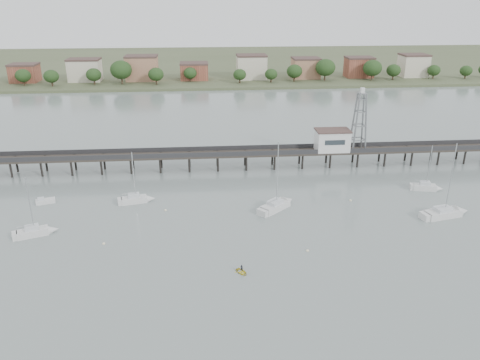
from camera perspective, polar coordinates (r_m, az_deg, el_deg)
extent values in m
plane|color=slate|center=(63.80, 2.77, -17.61)|extent=(500.00, 500.00, 0.00)
cube|color=#2D2823|center=(115.05, -1.03, 3.20)|extent=(150.00, 5.00, 0.50)
cube|color=#333335|center=(112.52, -0.95, 3.20)|extent=(150.00, 0.12, 1.10)
cube|color=#333335|center=(117.07, -1.11, 3.94)|extent=(150.00, 0.12, 1.10)
cylinder|color=black|center=(113.90, -0.96, 1.97)|extent=(0.50, 0.50, 4.40)
cylinder|color=black|center=(117.47, -1.08, 2.59)|extent=(0.50, 0.50, 4.40)
cube|color=silver|center=(118.40, 11.17, 4.72)|extent=(8.00, 5.00, 5.00)
cube|color=#4C3833|center=(117.66, 11.26, 5.96)|extent=(8.40, 5.40, 0.30)
cube|color=slate|center=(117.56, 14.68, 10.17)|extent=(1.80, 1.80, 0.30)
cube|color=silver|center=(117.42, 14.72, 10.53)|extent=(0.90, 0.90, 1.20)
cube|color=silver|center=(99.50, -12.77, -2.46)|extent=(5.50, 3.09, 1.65)
cone|color=silver|center=(99.73, -10.92, -2.25)|extent=(2.55, 2.44, 2.02)
cube|color=silver|center=(99.04, -12.83, -1.84)|extent=(2.60, 2.07, 0.75)
cylinder|color=#A5A8AA|center=(97.38, -12.84, 0.61)|extent=(0.18, 0.18, 9.72)
cylinder|color=#A5A8AA|center=(98.78, -13.35, -1.61)|extent=(2.98, 0.77, 0.12)
cube|color=silver|center=(92.08, -23.93, -5.97)|extent=(5.65, 3.76, 1.65)
cone|color=silver|center=(92.07, -21.90, -5.65)|extent=(2.77, 2.69, 2.05)
cube|color=silver|center=(91.57, -24.04, -5.32)|extent=(2.76, 2.35, 0.75)
cylinder|color=#A5A8AA|center=(89.72, -24.26, -2.67)|extent=(0.18, 0.18, 9.87)
cylinder|color=#A5A8AA|center=(91.36, -24.64, -5.10)|extent=(2.92, 1.19, 0.12)
cube|color=silver|center=(99.26, 23.43, -3.88)|extent=(7.68, 4.32, 1.65)
cone|color=silver|center=(102.15, 25.37, -3.49)|extent=(3.56, 3.40, 2.81)
cube|color=silver|center=(98.79, 23.53, -3.26)|extent=(3.63, 2.90, 0.75)
cylinder|color=#A5A8AA|center=(96.77, 24.32, 0.24)|extent=(0.18, 0.18, 13.57)
cylinder|color=#A5A8AA|center=(97.82, 23.03, -3.07)|extent=(4.15, 1.04, 0.12)
cube|color=silver|center=(94.30, 4.28, -3.35)|extent=(6.85, 6.55, 1.65)
cone|color=silver|center=(97.37, 5.87, -2.56)|extent=(3.89, 3.88, 2.66)
cube|color=silver|center=(93.81, 4.30, -2.70)|extent=(3.68, 3.61, 0.75)
cylinder|color=#A5A8AA|center=(91.81, 4.60, 0.83)|extent=(0.18, 0.18, 12.81)
cylinder|color=#A5A8AA|center=(92.77, 3.87, -2.61)|extent=(3.04, 2.76, 0.12)
cube|color=silver|center=(111.00, 21.54, -0.91)|extent=(5.11, 2.88, 1.65)
cone|color=silver|center=(111.78, 23.04, -0.98)|extent=(2.37, 2.27, 1.87)
cube|color=silver|center=(110.58, 21.62, -0.35)|extent=(2.42, 1.93, 0.75)
cylinder|color=#A5A8AA|center=(109.27, 22.09, 1.67)|extent=(0.18, 0.18, 9.04)
cylinder|color=#A5A8AA|center=(110.19, 21.26, -0.06)|extent=(2.77, 0.73, 0.12)
cube|color=silver|center=(104.91, -22.61, -2.44)|extent=(4.06, 2.63, 1.05)
cube|color=silver|center=(104.71, -23.11, -2.19)|extent=(1.58, 1.58, 0.63)
imported|color=yellow|center=(74.22, 0.20, -11.24)|extent=(1.65, 1.29, 2.31)
imported|color=black|center=(74.22, 0.20, -11.24)|extent=(0.71, 1.25, 0.28)
ellipsoid|color=#F1E6BB|center=(80.59, 8.23, -8.52)|extent=(0.56, 0.56, 0.39)
ellipsoid|color=#F1E6BB|center=(100.81, 13.33, -2.43)|extent=(0.56, 0.56, 0.39)
ellipsoid|color=#F1E6BB|center=(85.22, -16.27, -7.45)|extent=(0.56, 0.56, 0.39)
ellipsoid|color=#F1E6BB|center=(93.95, -22.45, -5.44)|extent=(0.56, 0.56, 0.39)
ellipsoid|color=#F1E6BB|center=(94.96, -9.08, -3.66)|extent=(0.56, 0.56, 0.39)
cube|color=#475133|center=(296.58, -3.48, 14.04)|extent=(500.00, 170.00, 1.40)
cube|color=brown|center=(248.64, -24.78, 11.84)|extent=(13.00, 10.50, 9.00)
cube|color=brown|center=(240.75, -18.37, 12.45)|extent=(13.00, 10.50, 9.00)
cube|color=brown|center=(236.05, -11.84, 12.91)|extent=(13.00, 10.50, 9.00)
cube|color=brown|center=(234.41, -5.60, 13.19)|extent=(13.00, 10.50, 9.00)
cube|color=brown|center=(235.72, 1.41, 13.34)|extent=(13.00, 10.50, 9.00)
cube|color=brown|center=(240.09, 8.00, 13.29)|extent=(13.00, 10.50, 9.00)
cube|color=brown|center=(247.35, 14.28, 13.10)|extent=(13.00, 10.50, 9.00)
cube|color=brown|center=(257.67, 20.34, 12.76)|extent=(13.00, 10.50, 9.00)
ellipsoid|color=black|center=(222.59, -2.99, 12.89)|extent=(8.00, 8.00, 6.80)
ellipsoid|color=black|center=(256.19, 25.60, 12.02)|extent=(8.00, 8.00, 6.80)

